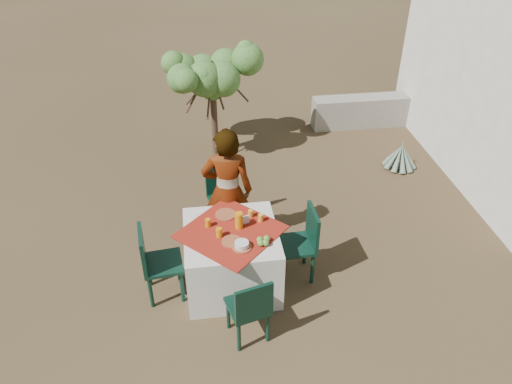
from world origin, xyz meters
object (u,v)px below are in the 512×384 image
at_px(chair_near, 250,308).
at_px(chair_left, 155,261).
at_px(person, 228,191).
at_px(juice_pitcher, 239,220).
at_px(chair_right, 302,241).
at_px(shrub_tree, 215,79).
at_px(chair_far, 224,194).
at_px(table, 232,258).
at_px(agave, 400,157).

xyz_separation_m(chair_near, chair_left, (-0.94, 0.77, 0.04)).
distance_m(person, juice_pitcher, 0.62).
relative_size(chair_near, chair_left, 0.92).
bearing_deg(chair_right, shrub_tree, -168.36).
height_order(chair_right, shrub_tree, shrub_tree).
distance_m(chair_far, juice_pitcher, 1.09).
distance_m(chair_far, chair_right, 1.31).
relative_size(table, person, 0.79).
height_order(chair_near, chair_right, chair_right).
xyz_separation_m(chair_far, chair_near, (0.09, -1.92, -0.04)).
distance_m(chair_right, juice_pitcher, 0.80).
bearing_deg(agave, table, -142.82).
bearing_deg(agave, shrub_tree, 162.02).
relative_size(chair_far, shrub_tree, 0.56).
distance_m(chair_far, person, 0.52).
bearing_deg(agave, chair_right, -133.87).
relative_size(table, agave, 2.33).
bearing_deg(table, chair_near, -83.11).
bearing_deg(agave, chair_left, -148.76).
distance_m(chair_far, shrub_tree, 2.15).
xyz_separation_m(person, juice_pitcher, (0.07, -0.62, 0.03)).
bearing_deg(table, chair_left, -175.11).
xyz_separation_m(chair_right, agave, (2.06, 2.14, -0.32)).
bearing_deg(shrub_tree, chair_left, -106.14).
bearing_deg(table, agave, 37.18).
xyz_separation_m(table, juice_pitcher, (0.10, 0.05, 0.48)).
bearing_deg(chair_far, juice_pitcher, -97.15).
bearing_deg(chair_near, juice_pitcher, -104.20).
xyz_separation_m(chair_left, juice_pitcher, (0.93, 0.13, 0.36)).
height_order(chair_far, shrub_tree, shrub_tree).
relative_size(person, juice_pitcher, 8.54).
xyz_separation_m(chair_far, juice_pitcher, (0.08, -1.03, 0.36)).
relative_size(chair_far, juice_pitcher, 4.67).
relative_size(chair_right, agave, 1.63).
bearing_deg(chair_far, shrub_tree, 76.38).
height_order(table, chair_left, chair_left).
bearing_deg(table, person, 87.53).
relative_size(chair_left, person, 0.55).
relative_size(chair_far, chair_near, 1.08).
height_order(table, chair_right, chair_right).
height_order(chair_left, agave, chair_left).
xyz_separation_m(table, chair_left, (-0.84, -0.07, 0.12)).
bearing_deg(juice_pitcher, chair_left, -172.37).
distance_m(chair_right, person, 1.06).
relative_size(chair_right, juice_pitcher, 4.70).
bearing_deg(person, shrub_tree, -82.74).
bearing_deg(chair_right, agave, 134.20).
distance_m(chair_right, agave, 2.99).
distance_m(shrub_tree, agave, 3.13).
bearing_deg(chair_near, chair_far, -101.85).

